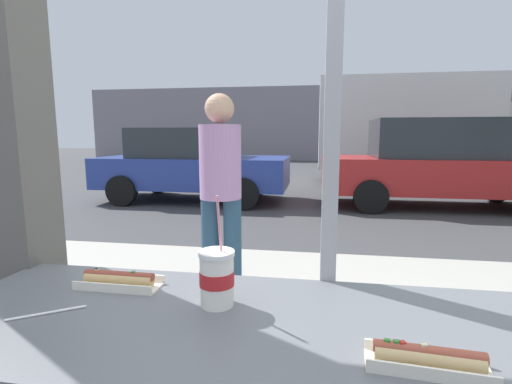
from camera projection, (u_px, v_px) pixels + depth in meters
ground_plane at (317, 195)px, 9.13m from camera, size 60.00×60.00×0.00m
sidewalk_strip at (319, 317)px, 2.87m from camera, size 16.00×2.80×0.14m
window_wall at (335, 8)px, 1.12m from camera, size 2.88×0.20×2.90m
building_facade_far at (318, 124)px, 21.90m from camera, size 28.00×1.20×4.27m
soda_cup_left at (217, 277)px, 1.03m from camera, size 0.10×0.10×0.31m
hotdog_tray_near at (428, 359)px, 0.75m from camera, size 0.25×0.10×0.05m
hotdog_tray_far at (119, 280)px, 1.16m from camera, size 0.26×0.10×0.05m
loose_straw at (47, 313)px, 0.99m from camera, size 0.16×0.11×0.01m
parked_car_blue at (192, 164)px, 8.35m from camera, size 4.15×2.01×1.62m
parked_car_red at (439, 164)px, 7.52m from camera, size 4.70×1.93×1.78m
box_truck at (425, 128)px, 11.37m from camera, size 6.76×2.44×3.16m
pedestrian at (221, 186)px, 2.86m from camera, size 0.32×0.32×1.63m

